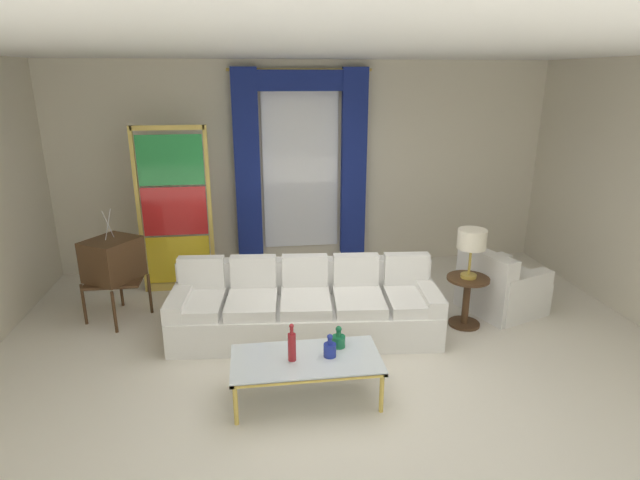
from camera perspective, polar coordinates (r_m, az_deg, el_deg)
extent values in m
plane|color=silver|center=(5.29, 2.27, -13.89)|extent=(16.00, 16.00, 0.00)
cube|color=beige|center=(7.63, -1.61, 8.19)|extent=(8.00, 0.12, 3.00)
cube|color=white|center=(5.29, 1.09, 20.45)|extent=(8.00, 7.60, 0.04)
cube|color=white|center=(7.54, -2.18, 8.45)|extent=(1.10, 0.02, 2.50)
cylinder|color=gold|center=(7.36, -2.24, 18.46)|extent=(2.00, 0.04, 0.04)
cube|color=navy|center=(7.41, -8.10, 8.11)|extent=(0.36, 0.12, 2.70)
cube|color=navy|center=(7.56, 3.78, 8.44)|extent=(0.36, 0.12, 2.70)
cube|color=navy|center=(7.34, -2.21, 17.37)|extent=(1.80, 0.10, 0.28)
cube|color=white|center=(5.75, -1.61, -8.95)|extent=(2.97, 1.15, 0.38)
cube|color=white|center=(6.00, -1.70, -5.65)|extent=(2.91, 0.45, 0.78)
cube|color=white|center=(5.89, 11.87, -7.69)|extent=(0.27, 0.87, 0.56)
cube|color=white|center=(5.85, -15.20, -8.14)|extent=(0.27, 0.87, 0.56)
cube|color=white|center=(5.73, 10.14, -6.55)|extent=(0.60, 0.78, 0.12)
cube|color=white|center=(5.93, 9.59, -3.35)|extent=(0.52, 0.18, 0.40)
cube|color=white|center=(5.63, 4.34, -6.76)|extent=(0.60, 0.78, 0.12)
cube|color=white|center=(5.84, 4.01, -3.49)|extent=(0.52, 0.18, 0.40)
cube|color=white|center=(5.59, -1.62, -6.89)|extent=(0.60, 0.78, 0.12)
cube|color=white|center=(5.80, -1.70, -3.59)|extent=(0.52, 0.18, 0.40)
cube|color=white|center=(5.61, -7.59, -6.95)|extent=(0.60, 0.78, 0.12)
cube|color=white|center=(5.82, -7.43, -3.67)|extent=(0.52, 0.18, 0.40)
cube|color=white|center=(5.69, -13.46, -6.94)|extent=(0.60, 0.78, 0.12)
cube|color=white|center=(5.90, -13.06, -3.70)|extent=(0.52, 0.18, 0.40)
cube|color=silver|center=(4.63, -1.57, -13.12)|extent=(1.32, 0.65, 0.02)
cube|color=gold|center=(4.90, -1.97, -11.49)|extent=(1.32, 0.04, 0.03)
cube|color=gold|center=(4.38, -1.11, -15.38)|extent=(1.32, 0.04, 0.03)
cube|color=gold|center=(4.62, -9.70, -13.71)|extent=(0.04, 0.65, 0.03)
cube|color=gold|center=(4.74, 6.34, -12.71)|extent=(0.04, 0.65, 0.03)
cylinder|color=gold|center=(4.96, -9.26, -13.86)|extent=(0.04, 0.04, 0.38)
cylinder|color=gold|center=(5.07, 5.25, -12.97)|extent=(0.04, 0.04, 0.38)
cylinder|color=gold|center=(4.49, -9.40, -17.67)|extent=(0.04, 0.04, 0.38)
cylinder|color=gold|center=(4.60, 6.89, -16.55)|extent=(0.04, 0.04, 0.38)
cylinder|color=navy|center=(4.61, 1.11, -12.19)|extent=(0.11, 0.11, 0.12)
cylinder|color=navy|center=(4.57, 1.11, -11.27)|extent=(0.04, 0.04, 0.05)
sphere|color=navy|center=(4.55, 1.12, -10.76)|extent=(0.05, 0.05, 0.05)
cylinder|color=#196B3D|center=(4.77, 2.08, -11.25)|extent=(0.12, 0.12, 0.11)
cylinder|color=#196B3D|center=(4.73, 2.09, -10.42)|extent=(0.04, 0.04, 0.05)
sphere|color=#196B3D|center=(4.71, 2.10, -9.90)|extent=(0.06, 0.06, 0.06)
cylinder|color=maroon|center=(4.53, -3.15, -11.86)|extent=(0.07, 0.07, 0.25)
cylinder|color=maroon|center=(4.46, -3.19, -10.11)|extent=(0.03, 0.03, 0.06)
sphere|color=maroon|center=(4.43, -3.20, -9.56)|extent=(0.04, 0.04, 0.04)
cube|color=#472D19|center=(6.48, -21.89, -4.12)|extent=(0.62, 0.54, 0.03)
cylinder|color=#472D19|center=(6.58, -24.85, -6.54)|extent=(0.04, 0.04, 0.50)
cylinder|color=#472D19|center=(6.91, -21.35, -4.93)|extent=(0.04, 0.04, 0.50)
cylinder|color=#472D19|center=(6.23, -21.96, -7.49)|extent=(0.04, 0.04, 0.50)
cylinder|color=#472D19|center=(6.58, -18.44, -5.73)|extent=(0.04, 0.04, 0.50)
cube|color=#472D19|center=(6.39, -22.15, -1.99)|extent=(0.71, 0.73, 0.48)
cube|color=black|center=(6.55, -23.57, -1.51)|extent=(0.22, 0.33, 0.30)
cylinder|color=gold|center=(6.57, -23.89, -3.26)|extent=(0.03, 0.04, 0.04)
cylinder|color=gold|center=(6.66, -22.87, -2.83)|extent=(0.03, 0.04, 0.04)
cylinder|color=silver|center=(6.27, -22.59, 1.62)|extent=(0.08, 0.11, 0.34)
cylinder|color=silver|center=(6.27, -22.59, 1.62)|extent=(0.08, 0.11, 0.34)
cube|color=white|center=(6.75, 19.70, -5.74)|extent=(1.03, 1.03, 0.40)
cube|color=white|center=(6.66, 19.92, -3.76)|extent=(0.88, 0.88, 0.10)
cube|color=white|center=(6.45, 17.94, -4.71)|extent=(0.46, 0.82, 0.80)
cube|color=white|center=(6.91, 17.84, -4.17)|extent=(0.75, 0.42, 0.58)
cube|color=white|center=(6.53, 21.83, -5.94)|extent=(0.75, 0.42, 0.58)
cube|color=gold|center=(7.00, -19.54, 2.91)|extent=(0.05, 0.05, 2.20)
cube|color=gold|center=(6.87, -12.18, 3.28)|extent=(0.05, 0.05, 2.20)
cube|color=gold|center=(6.74, -16.68, 11.93)|extent=(0.90, 0.05, 0.06)
cube|color=gold|center=(7.24, -15.20, -4.96)|extent=(0.90, 0.05, 0.10)
cube|color=yellow|center=(7.11, -15.44, -2.10)|extent=(0.82, 0.02, 0.64)
cube|color=red|center=(6.92, -15.90, 3.10)|extent=(0.82, 0.02, 0.64)
cube|color=#238E3D|center=(6.79, -16.37, 8.55)|extent=(0.82, 0.02, 0.64)
cylinder|color=beige|center=(6.90, -12.65, -6.11)|extent=(0.16, 0.16, 0.06)
ellipsoid|color=navy|center=(6.85, -12.71, -5.27)|extent=(0.18, 0.32, 0.20)
sphere|color=navy|center=(6.94, -12.69, -3.98)|extent=(0.09, 0.09, 0.09)
cone|color=gold|center=(7.00, -12.65, -3.80)|extent=(0.02, 0.04, 0.02)
cone|color=#1E774D|center=(6.65, -12.89, -5.08)|extent=(0.44, 0.40, 0.50)
cylinder|color=#472D19|center=(6.06, 16.21, -4.17)|extent=(0.48, 0.48, 0.03)
cylinder|color=#472D19|center=(6.17, 15.98, -6.67)|extent=(0.08, 0.08, 0.55)
cylinder|color=#472D19|center=(6.29, 15.76, -8.95)|extent=(0.36, 0.36, 0.03)
cylinder|color=#B29338|center=(6.05, 16.24, -3.86)|extent=(0.18, 0.18, 0.04)
cylinder|color=#B29338|center=(5.98, 16.40, -2.08)|extent=(0.03, 0.03, 0.36)
cylinder|color=beige|center=(5.91, 16.60, 0.11)|extent=(0.32, 0.32, 0.22)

